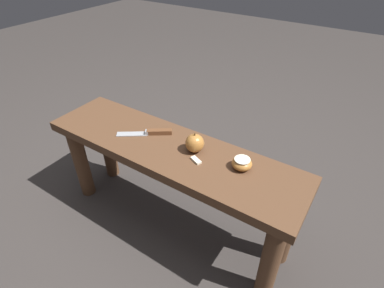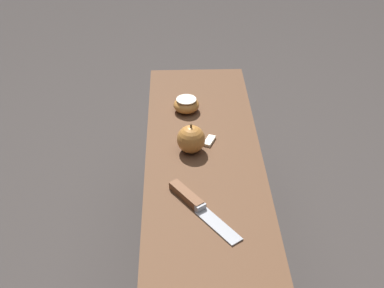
% 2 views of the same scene
% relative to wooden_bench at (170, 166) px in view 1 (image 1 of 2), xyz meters
% --- Properties ---
extents(ground_plane, '(8.00, 8.00, 0.00)m').
position_rel_wooden_bench_xyz_m(ground_plane, '(0.00, 0.00, -0.35)').
color(ground_plane, '#383330').
extents(wooden_bench, '(1.13, 0.30, 0.45)m').
position_rel_wooden_bench_xyz_m(wooden_bench, '(0.00, 0.00, 0.00)').
color(wooden_bench, brown).
rests_on(wooden_bench, ground_plane).
extents(knife, '(0.21, 0.16, 0.02)m').
position_rel_wooden_bench_xyz_m(knife, '(-0.11, 0.03, 0.11)').
color(knife, '#9EA0A5').
rests_on(knife, wooden_bench).
extents(apple_whole, '(0.07, 0.07, 0.08)m').
position_rel_wooden_bench_xyz_m(apple_whole, '(0.10, 0.03, 0.14)').
color(apple_whole, '#B27233').
rests_on(apple_whole, wooden_bench).
extents(apple_cut, '(0.07, 0.07, 0.04)m').
position_rel_wooden_bench_xyz_m(apple_cut, '(0.30, 0.04, 0.12)').
color(apple_cut, '#B27233').
rests_on(apple_cut, wooden_bench).
extents(apple_slice_near_knife, '(0.05, 0.04, 0.01)m').
position_rel_wooden_bench_xyz_m(apple_slice_near_knife, '(0.14, -0.02, 0.11)').
color(apple_slice_near_knife, silver).
rests_on(apple_slice_near_knife, wooden_bench).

